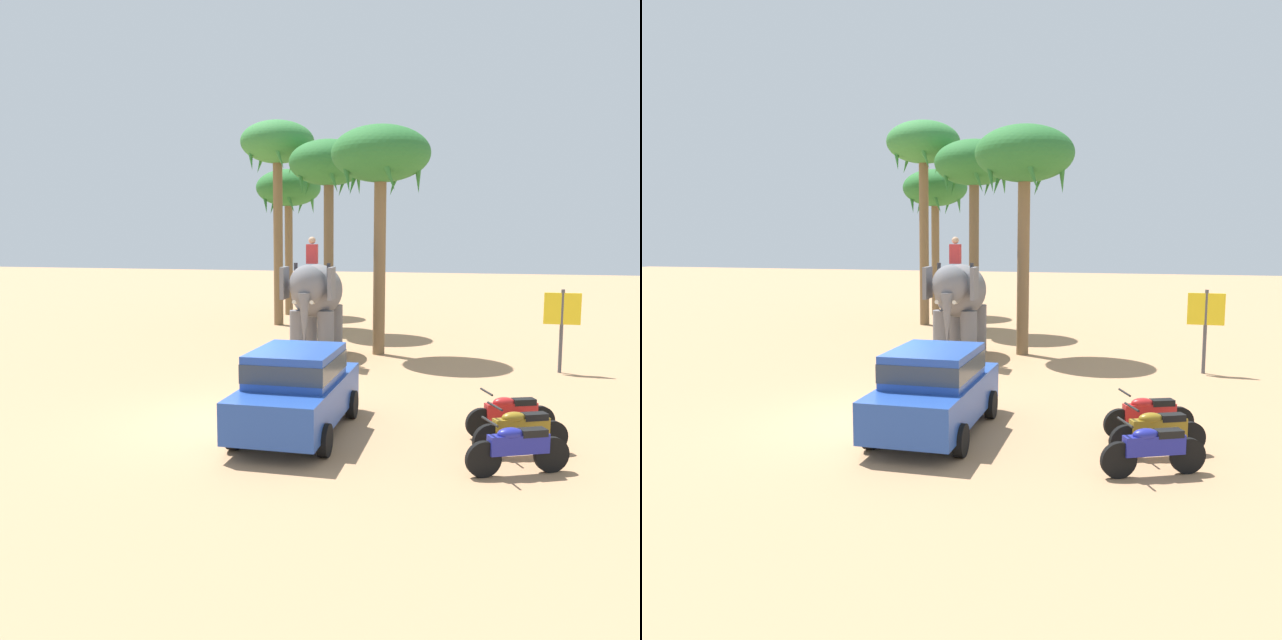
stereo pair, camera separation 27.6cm
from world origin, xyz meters
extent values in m
plane|color=tan|center=(0.00, 0.00, 0.00)|extent=(120.00, 120.00, 0.00)
cube|color=#23479E|center=(1.50, -0.37, 0.68)|extent=(1.82, 4.15, 0.76)
cube|color=#23479E|center=(1.51, -0.47, 1.38)|extent=(1.62, 2.15, 0.64)
cube|color=#2D3842|center=(1.51, -0.47, 1.38)|extent=(1.64, 2.17, 0.35)
cylinder|color=black|center=(0.62, 0.88, 0.30)|extent=(0.20, 0.61, 0.60)
cylinder|color=black|center=(2.32, 0.93, 0.30)|extent=(0.20, 0.61, 0.60)
cylinder|color=black|center=(0.69, -1.66, 0.30)|extent=(0.20, 0.61, 0.60)
cylinder|color=black|center=(2.39, -1.61, 0.30)|extent=(0.20, 0.61, 0.60)
ellipsoid|color=slate|center=(-0.39, 7.79, 2.15)|extent=(1.87, 3.23, 1.70)
cylinder|color=slate|center=(0.13, 6.90, 0.80)|extent=(0.52, 0.52, 1.60)
cylinder|color=slate|center=(-0.74, 6.82, 0.80)|extent=(0.52, 0.52, 1.60)
cylinder|color=slate|center=(-0.03, 8.75, 0.80)|extent=(0.52, 0.52, 1.60)
cylinder|color=slate|center=(-0.91, 8.67, 0.80)|extent=(0.52, 0.52, 1.60)
ellipsoid|color=slate|center=(-0.24, 6.16, 2.45)|extent=(1.19, 1.10, 1.20)
cube|color=slate|center=(0.47, 6.33, 2.50)|extent=(0.19, 0.81, 0.96)
cube|color=slate|center=(-0.97, 6.20, 2.50)|extent=(0.19, 0.81, 0.96)
cone|color=slate|center=(-0.20, 5.72, 1.45)|extent=(0.39, 0.39, 1.60)
cone|color=beige|center=(0.05, 5.79, 1.95)|extent=(0.17, 0.57, 0.21)
cone|color=beige|center=(-0.46, 5.74, 1.95)|extent=(0.17, 0.57, 0.21)
cube|color=red|center=(-0.31, 6.94, 3.35)|extent=(0.36, 0.27, 0.60)
sphere|color=tan|center=(-0.31, 6.94, 3.77)|extent=(0.22, 0.22, 0.22)
cylinder|color=#333338|center=(0.21, 6.98, 2.80)|extent=(0.12, 0.12, 0.55)
cylinder|color=#333338|center=(-0.83, 6.89, 2.80)|extent=(0.12, 0.12, 0.55)
cylinder|color=black|center=(5.12, -1.88, 0.30)|extent=(0.58, 0.36, 0.60)
cylinder|color=black|center=(6.19, -1.35, 0.30)|extent=(0.58, 0.36, 0.60)
cube|color=navy|center=(5.65, -1.62, 0.52)|extent=(1.00, 0.63, 0.32)
ellipsoid|color=navy|center=(5.52, -1.68, 0.70)|extent=(0.50, 0.41, 0.20)
cube|color=black|center=(5.88, -1.50, 0.70)|extent=(0.49, 0.39, 0.12)
cylinder|color=black|center=(5.20, -1.84, 0.92)|extent=(0.28, 0.51, 0.04)
cylinder|color=black|center=(5.19, -0.88, 0.30)|extent=(0.58, 0.35, 0.60)
cylinder|color=black|center=(6.27, -0.35, 0.30)|extent=(0.58, 0.35, 0.60)
cube|color=olive|center=(5.73, -0.61, 0.52)|extent=(1.00, 0.63, 0.32)
ellipsoid|color=olive|center=(5.59, -0.68, 0.70)|extent=(0.50, 0.41, 0.20)
cube|color=black|center=(5.95, -0.51, 0.70)|extent=(0.49, 0.39, 0.12)
cylinder|color=black|center=(5.27, -0.84, 0.92)|extent=(0.28, 0.51, 0.04)
cylinder|color=black|center=(5.02, 0.18, 0.30)|extent=(0.59, 0.33, 0.60)
cylinder|color=black|center=(6.12, 0.66, 0.30)|extent=(0.59, 0.33, 0.60)
cube|color=red|center=(5.57, 0.42, 0.52)|extent=(1.01, 0.59, 0.32)
ellipsoid|color=red|center=(5.44, 0.36, 0.70)|extent=(0.50, 0.40, 0.20)
cube|color=black|center=(5.80, 0.52, 0.70)|extent=(0.49, 0.38, 0.12)
cylinder|color=black|center=(5.11, 0.22, 0.92)|extent=(0.26, 0.52, 0.04)
cylinder|color=brown|center=(-4.86, 18.47, 3.05)|extent=(0.39, 0.39, 6.11)
ellipsoid|color=#286B2D|center=(-4.86, 18.47, 6.31)|extent=(3.20, 3.20, 1.80)
cone|color=#286B2D|center=(-3.66, 18.47, 5.81)|extent=(0.40, 0.92, 1.64)
cone|color=#286B2D|center=(-4.49, 19.61, 5.81)|extent=(0.91, 0.57, 1.67)
cone|color=#286B2D|center=(-5.84, 19.18, 5.81)|extent=(0.73, 0.83, 1.69)
cone|color=#286B2D|center=(-5.84, 17.77, 5.81)|extent=(0.73, 0.83, 1.69)
cone|color=#286B2D|center=(-4.49, 17.33, 5.81)|extent=(0.91, 0.57, 1.67)
cylinder|color=brown|center=(-1.42, 13.16, 3.32)|extent=(0.40, 0.40, 6.63)
ellipsoid|color=#286B2D|center=(-1.42, 13.16, 6.83)|extent=(3.20, 3.20, 1.80)
cone|color=#286B2D|center=(-0.22, 13.16, 6.33)|extent=(0.40, 0.92, 1.64)
cone|color=#286B2D|center=(-1.04, 14.30, 6.33)|extent=(0.91, 0.57, 1.67)
cone|color=#286B2D|center=(-2.39, 13.86, 6.33)|extent=(0.73, 0.83, 1.69)
cone|color=#286B2D|center=(-2.39, 12.45, 6.33)|extent=(0.73, 0.83, 1.69)
cone|color=#286B2D|center=(-1.04, 12.02, 6.33)|extent=(0.91, 0.57, 1.67)
cylinder|color=brown|center=(1.49, 8.64, 3.16)|extent=(0.40, 0.40, 6.33)
ellipsoid|color=#286B2D|center=(1.49, 8.64, 6.53)|extent=(3.20, 3.20, 1.80)
cone|color=#286B2D|center=(2.69, 8.64, 6.03)|extent=(0.40, 0.92, 1.64)
cone|color=#286B2D|center=(1.86, 9.79, 6.03)|extent=(0.91, 0.57, 1.67)
cone|color=#286B2D|center=(0.52, 9.35, 6.03)|extent=(0.73, 0.83, 1.69)
cone|color=#286B2D|center=(0.52, 7.94, 6.03)|extent=(0.73, 0.83, 1.69)
cone|color=#286B2D|center=(1.86, 7.50, 6.03)|extent=(0.91, 0.57, 1.67)
cylinder|color=brown|center=(-4.11, 14.70, 3.88)|extent=(0.41, 0.41, 7.75)
ellipsoid|color=#337A38|center=(-4.11, 14.70, 7.95)|extent=(3.20, 3.20, 1.80)
cone|color=#337A38|center=(-2.91, 14.70, 7.45)|extent=(0.40, 0.92, 1.64)
cone|color=#337A38|center=(-3.74, 15.85, 7.45)|extent=(0.91, 0.57, 1.67)
cone|color=#337A38|center=(-5.08, 15.41, 7.45)|extent=(0.73, 0.83, 1.69)
cone|color=#337A38|center=(-5.08, 14.00, 7.45)|extent=(0.73, 0.83, 1.69)
cone|color=#337A38|center=(-3.74, 13.56, 7.45)|extent=(0.91, 0.57, 1.67)
cylinder|color=#4C4C51|center=(7.04, 7.11, 1.20)|extent=(0.10, 0.10, 2.40)
cube|color=yellow|center=(7.04, 7.11, 1.85)|extent=(1.00, 0.08, 0.90)
camera|label=1|loc=(5.24, -12.22, 3.84)|focal=36.12mm
camera|label=2|loc=(5.50, -12.14, 3.84)|focal=36.12mm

